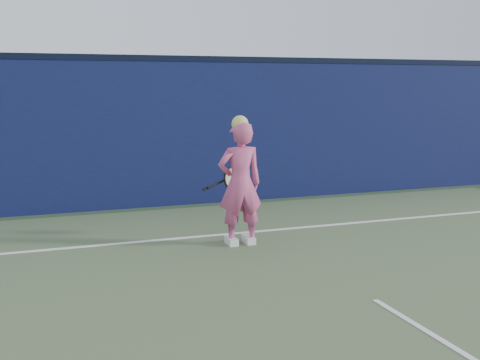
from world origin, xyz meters
name	(u,v)px	position (x,y,z in m)	size (l,w,h in m)	color
ground	(441,341)	(0.00, 0.00, 0.00)	(80.00, 80.00, 0.00)	#2C4128
backstop_wall	(210,133)	(0.00, 6.50, 1.25)	(24.00, 0.40, 2.50)	#0D163A
wall_cap	(210,59)	(0.00, 6.50, 2.55)	(24.00, 0.42, 0.10)	black
player	(240,183)	(-0.52, 3.47, 0.83)	(0.61, 0.41, 1.71)	#CD4F83
racket	(230,179)	(-0.50, 3.95, 0.81)	(0.61, 0.22, 0.33)	black
court_lines	(469,357)	(0.00, -0.33, 0.01)	(11.00, 12.04, 0.01)	white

